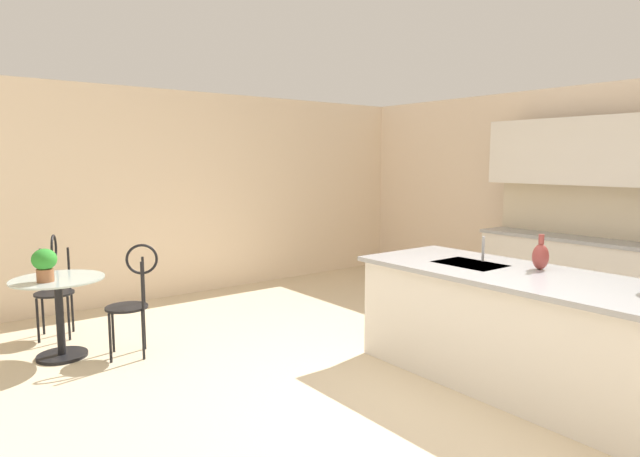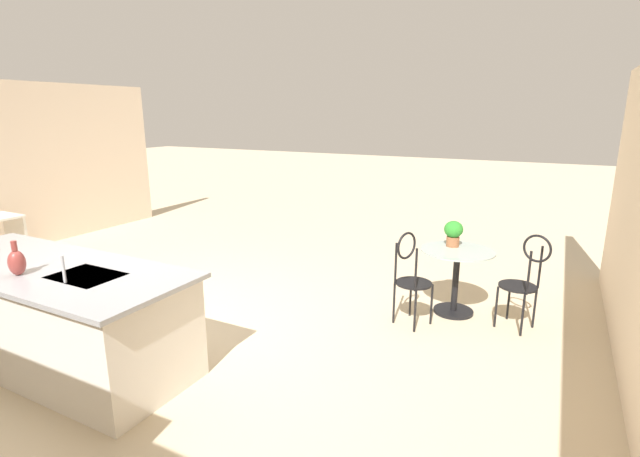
# 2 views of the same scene
# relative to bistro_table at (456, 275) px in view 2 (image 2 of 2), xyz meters

# --- Properties ---
(ground_plane) EXTENTS (40.00, 40.00, 0.00)m
(ground_plane) POSITION_rel_bistro_table_xyz_m (2.67, 1.90, -0.45)
(ground_plane) COLOR beige
(kitchen_island) EXTENTS (2.80, 1.06, 0.92)m
(kitchen_island) POSITION_rel_bistro_table_xyz_m (2.97, 2.75, 0.02)
(kitchen_island) COLOR white
(kitchen_island) RESTS_ON ground
(bistro_table) EXTENTS (0.80, 0.80, 0.74)m
(bistro_table) POSITION_rel_bistro_table_xyz_m (0.00, 0.00, 0.00)
(bistro_table) COLOR black
(bistro_table) RESTS_ON ground
(chair_near_window) EXTENTS (0.52, 0.49, 1.04)m
(chair_near_window) POSITION_rel_bistro_table_xyz_m (-0.70, 0.11, 0.13)
(chair_near_window) COLOR black
(chair_near_window) RESTS_ON ground
(chair_by_island) EXTENTS (0.49, 0.52, 1.04)m
(chair_by_island) POSITION_rel_bistro_table_xyz_m (0.36, 0.55, 0.13)
(chair_by_island) COLOR black
(chair_by_island) RESTS_ON ground
(sink_faucet) EXTENTS (0.02, 0.02, 0.22)m
(sink_faucet) POSITION_rel_bistro_table_xyz_m (2.42, 2.93, 0.58)
(sink_faucet) COLOR #B2B5BA
(sink_faucet) RESTS_ON kitchen_island
(potted_plant_on_table) EXTENTS (0.21, 0.21, 0.29)m
(potted_plant_on_table) POSITION_rel_bistro_table_xyz_m (0.08, -0.11, 0.46)
(potted_plant_on_table) COLOR #9E603D
(potted_plant_on_table) RESTS_ON bistro_table
(vase_on_counter) EXTENTS (0.13, 0.13, 0.29)m
(vase_on_counter) POSITION_rel_bistro_table_xyz_m (2.92, 3.00, 0.58)
(vase_on_counter) COLOR #993D38
(vase_on_counter) RESTS_ON kitchen_island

